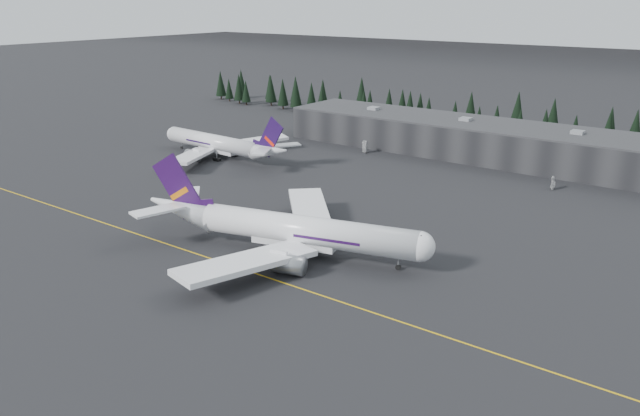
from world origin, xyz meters
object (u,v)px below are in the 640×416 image
Objects in this scene: jet_main at (283,228)px; jet_parked at (223,144)px; terminal at (490,141)px; gse_vehicle_a at (365,151)px; gse_vehicle_b at (553,187)px.

jet_parked is at bearing 128.42° from jet_main.
gse_vehicle_a is (-40.58, -20.86, -5.63)m from terminal.
jet_parked is (-74.30, 55.55, -0.79)m from jet_main.
gse_vehicle_a is at bearing 96.71° from jet_main.
jet_main is (-3.80, -114.17, -0.37)m from terminal.
jet_parked is at bearing -123.21° from gse_vehicle_a.
gse_vehicle_a is (-36.78, 93.31, -5.26)m from jet_main.
gse_vehicle_b is (72.09, -6.35, 0.07)m from gse_vehicle_a.
terminal is 97.67m from jet_parked.
jet_main is at bearing 145.79° from jet_parked.
jet_parked is 114.11m from gse_vehicle_b.
jet_main is at bearing -56.88° from gse_vehicle_a.
gse_vehicle_b is at bearing 6.57° from gse_vehicle_a.
jet_main is 92.77m from jet_parked.
jet_parked is 12.94× the size of gse_vehicle_a.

